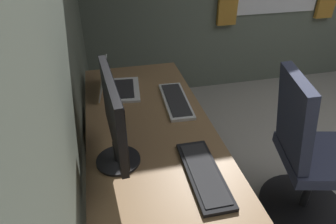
{
  "coord_description": "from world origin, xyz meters",
  "views": [
    {
      "loc": [
        -0.79,
        2.16,
        1.66
      ],
      "look_at": [
        0.28,
        1.91,
        0.95
      ],
      "focal_mm": 32.27,
      "sensor_mm": 36.0,
      "label": 1
    }
  ],
  "objects_px": {
    "drawer_pedestal": "(143,160)",
    "keyboard_spare": "(204,174)",
    "office_chair": "(306,159)",
    "keyboard_main": "(176,100)",
    "monitor_primary": "(114,117)",
    "laptop_left": "(116,85)"
  },
  "relations": [
    {
      "from": "drawer_pedestal",
      "to": "monitor_primary",
      "type": "relative_size",
      "value": 1.5
    },
    {
      "from": "drawer_pedestal",
      "to": "laptop_left",
      "type": "bearing_deg",
      "value": 23.38
    },
    {
      "from": "drawer_pedestal",
      "to": "keyboard_spare",
      "type": "relative_size",
      "value": 1.65
    },
    {
      "from": "keyboard_main",
      "to": "keyboard_spare",
      "type": "xyz_separation_m",
      "value": [
        -0.62,
        0.04,
        0.0
      ]
    },
    {
      "from": "keyboard_spare",
      "to": "office_chair",
      "type": "bearing_deg",
      "value": -71.34
    },
    {
      "from": "monitor_primary",
      "to": "laptop_left",
      "type": "height_order",
      "value": "monitor_primary"
    },
    {
      "from": "monitor_primary",
      "to": "keyboard_spare",
      "type": "bearing_deg",
      "value": -116.75
    },
    {
      "from": "laptop_left",
      "to": "keyboard_spare",
      "type": "relative_size",
      "value": 0.81
    },
    {
      "from": "keyboard_main",
      "to": "keyboard_spare",
      "type": "height_order",
      "value": "same"
    },
    {
      "from": "monitor_primary",
      "to": "laptop_left",
      "type": "xyz_separation_m",
      "value": [
        0.66,
        -0.05,
        -0.19
      ]
    },
    {
      "from": "keyboard_main",
      "to": "keyboard_spare",
      "type": "distance_m",
      "value": 0.62
    },
    {
      "from": "laptop_left",
      "to": "keyboard_main",
      "type": "height_order",
      "value": "laptop_left"
    },
    {
      "from": "drawer_pedestal",
      "to": "keyboard_main",
      "type": "height_order",
      "value": "keyboard_main"
    },
    {
      "from": "keyboard_spare",
      "to": "office_chair",
      "type": "relative_size",
      "value": 0.44
    },
    {
      "from": "monitor_primary",
      "to": "laptop_left",
      "type": "distance_m",
      "value": 0.69
    },
    {
      "from": "drawer_pedestal",
      "to": "office_chair",
      "type": "distance_m",
      "value": 1.0
    },
    {
      "from": "drawer_pedestal",
      "to": "keyboard_main",
      "type": "bearing_deg",
      "value": -79.72
    },
    {
      "from": "laptop_left",
      "to": "office_chair",
      "type": "bearing_deg",
      "value": -119.23
    },
    {
      "from": "monitor_primary",
      "to": "office_chair",
      "type": "xyz_separation_m",
      "value": [
        0.08,
        -1.09,
        -0.51
      ]
    },
    {
      "from": "monitor_primary",
      "to": "office_chair",
      "type": "relative_size",
      "value": 0.48
    },
    {
      "from": "laptop_left",
      "to": "keyboard_main",
      "type": "relative_size",
      "value": 0.8
    },
    {
      "from": "drawer_pedestal",
      "to": "keyboard_spare",
      "type": "xyz_separation_m",
      "value": [
        -0.58,
        -0.19,
        0.39
      ]
    }
  ]
}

